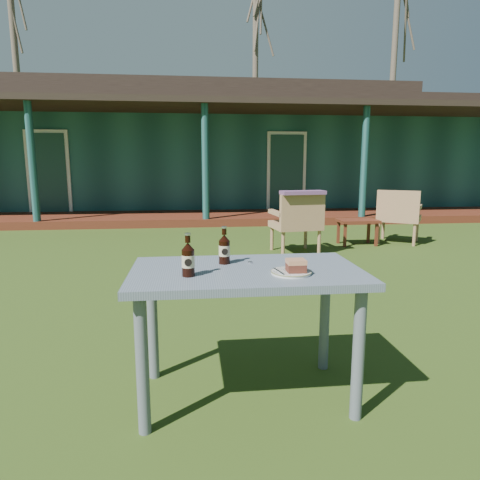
{
  "coord_description": "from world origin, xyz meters",
  "views": [
    {
      "loc": [
        -0.28,
        -3.75,
        1.27
      ],
      "look_at": [
        0.0,
        -1.3,
        0.82
      ],
      "focal_mm": 32.0,
      "sensor_mm": 36.0,
      "label": 1
    }
  ],
  "objects": [
    {
      "name": "tree_right",
      "position": [
        9.5,
        17.0,
        5.5
      ],
      "size": [
        0.28,
        0.28,
        11.0
      ],
      "primitive_type": "cylinder",
      "color": "brown",
      "rests_on": "ground"
    },
    {
      "name": "cafe_table",
      "position": [
        0.0,
        -1.6,
        0.62
      ],
      "size": [
        1.2,
        0.7,
        0.72
      ],
      "color": "slate",
      "rests_on": "ground"
    },
    {
      "name": "floral_throw",
      "position": [
        1.21,
        1.89,
        0.87
      ],
      "size": [
        0.62,
        0.29,
        0.05
      ],
      "primitive_type": "cube",
      "rotation": [
        0.0,
        0.0,
        3.27
      ],
      "color": "#6D436E",
      "rests_on": "armchair_left"
    },
    {
      "name": "bottle_cap",
      "position": [
        0.04,
        -1.47,
        0.72
      ],
      "size": [
        0.03,
        0.03,
        0.01
      ],
      "primitive_type": "cylinder",
      "color": "silver",
      "rests_on": "cafe_table"
    },
    {
      "name": "plate",
      "position": [
        0.21,
        -1.72,
        0.73
      ],
      "size": [
        0.2,
        0.2,
        0.01
      ],
      "color": "silver",
      "rests_on": "cafe_table"
    },
    {
      "name": "tree_mid",
      "position": [
        3.0,
        18.5,
        4.75
      ],
      "size": [
        0.28,
        0.28,
        9.5
      ],
      "primitive_type": "cylinder",
      "color": "brown",
      "rests_on": "ground"
    },
    {
      "name": "cola_bottle_near",
      "position": [
        -0.11,
        -1.47,
        0.8
      ],
      "size": [
        0.06,
        0.06,
        0.21
      ],
      "color": "black",
      "rests_on": "cafe_table"
    },
    {
      "name": "cake_slice",
      "position": [
        0.23,
        -1.74,
        0.77
      ],
      "size": [
        0.09,
        0.09,
        0.06
      ],
      "color": "#512419",
      "rests_on": "plate"
    },
    {
      "name": "cola_bottle_far",
      "position": [
        -0.3,
        -1.71,
        0.81
      ],
      "size": [
        0.06,
        0.07,
        0.21
      ],
      "color": "black",
      "rests_on": "cafe_table"
    },
    {
      "name": "side_table",
      "position": [
        2.28,
        2.6,
        0.34
      ],
      "size": [
        0.6,
        0.4,
        0.4
      ],
      "color": "#572415",
      "rests_on": "ground"
    },
    {
      "name": "pavilion",
      "position": [
        -0.0,
        9.39,
        1.61
      ],
      "size": [
        15.8,
        8.3,
        3.45
      ],
      "color": "#1B4847",
      "rests_on": "ground"
    },
    {
      "name": "armchair_right",
      "position": [
        2.98,
        2.67,
        0.48
      ],
      "size": [
        0.85,
        0.84,
        0.85
      ],
      "color": "#A17650",
      "rests_on": "ground"
    },
    {
      "name": "ground",
      "position": [
        0.0,
        0.0,
        0.0
      ],
      "size": [
        80.0,
        80.0,
        0.0
      ],
      "primitive_type": "plane",
      "color": "#334916"
    },
    {
      "name": "tree_left",
      "position": [
        -8.0,
        17.5,
        5.25
      ],
      "size": [
        0.28,
        0.28,
        10.5
      ],
      "primitive_type": "cylinder",
      "color": "brown",
      "rests_on": "ground"
    },
    {
      "name": "fork",
      "position": [
        0.15,
        -1.73,
        0.74
      ],
      "size": [
        0.04,
        0.14,
        0.0
      ],
      "primitive_type": "cube",
      "rotation": [
        0.0,
        0.0,
        0.19
      ],
      "color": "silver",
      "rests_on": "plate"
    },
    {
      "name": "armchair_left",
      "position": [
        1.19,
        2.06,
        0.48
      ],
      "size": [
        0.7,
        0.67,
        0.85
      ],
      "color": "#A17650",
      "rests_on": "ground"
    }
  ]
}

